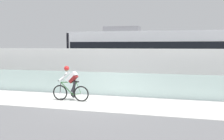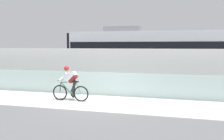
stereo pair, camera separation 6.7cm
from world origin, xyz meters
name	(u,v)px [view 2 (the right image)]	position (x,y,z in m)	size (l,w,h in m)	color
ground_plane	(95,102)	(0.00, 0.00, 0.00)	(200.00, 200.00, 0.00)	slate
bike_path_deck	(95,102)	(0.00, 0.00, 0.01)	(32.00, 3.20, 0.01)	silver
glass_parapet	(107,84)	(0.00, 1.85, 0.59)	(32.00, 0.05, 1.17)	#ADC6C1
concrete_barrier_wall	(116,69)	(0.00, 3.65, 1.18)	(32.00, 0.36, 2.36)	silver
tram_rail_near	(126,84)	(0.00, 6.13, 0.00)	(32.00, 0.08, 0.01)	#595654
tram_rail_far	(130,81)	(0.00, 7.57, 0.00)	(32.00, 0.08, 0.01)	#595654
tram	(151,55)	(1.54, 6.85, 1.89)	(11.06, 2.54, 3.81)	silver
cyclist_on_bike	(70,84)	(-1.17, 0.00, 0.78)	(1.77, 0.58, 1.61)	black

